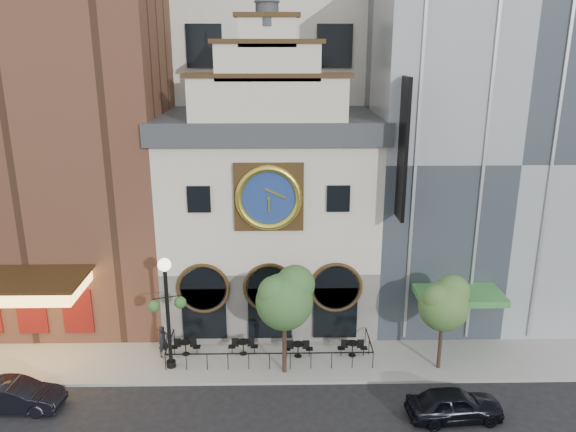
# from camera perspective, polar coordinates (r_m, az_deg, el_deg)

# --- Properties ---
(ground) EXTENTS (120.00, 120.00, 0.00)m
(ground) POSITION_cam_1_polar(r_m,az_deg,el_deg) (28.89, -1.91, -16.79)
(ground) COLOR black
(ground) RESTS_ON ground
(sidewalk) EXTENTS (44.00, 5.00, 0.15)m
(sidewalk) POSITION_cam_1_polar(r_m,az_deg,el_deg) (30.96, -1.85, -14.10)
(sidewalk) COLOR gray
(sidewalk) RESTS_ON ground
(clock_building) EXTENTS (12.60, 8.78, 18.65)m
(clock_building) POSITION_cam_1_polar(r_m,az_deg,el_deg) (33.19, -1.83, 0.58)
(clock_building) COLOR #605E5B
(clock_building) RESTS_ON ground
(theater_building) EXTENTS (14.00, 15.60, 25.00)m
(theater_building) POSITION_cam_1_polar(r_m,az_deg,el_deg) (36.72, -22.97, 10.28)
(theater_building) COLOR brown
(theater_building) RESTS_ON ground
(retail_building) EXTENTS (14.00, 14.40, 20.00)m
(retail_building) POSITION_cam_1_polar(r_m,az_deg,el_deg) (36.71, 19.04, 6.79)
(retail_building) COLOR gray
(retail_building) RESTS_ON ground
(cafe_railing) EXTENTS (10.60, 2.60, 0.90)m
(cafe_railing) POSITION_cam_1_polar(r_m,az_deg,el_deg) (30.70, -1.86, -13.26)
(cafe_railing) COLOR black
(cafe_railing) RESTS_ON sidewalk
(bistro_0) EXTENTS (1.58, 0.68, 0.90)m
(bistro_0) POSITION_cam_1_polar(r_m,az_deg,el_deg) (31.26, -10.36, -12.93)
(bistro_0) COLOR black
(bistro_0) RESTS_ON sidewalk
(bistro_1) EXTENTS (1.58, 0.68, 0.90)m
(bistro_1) POSITION_cam_1_polar(r_m,az_deg,el_deg) (30.91, -4.58, -13.05)
(bistro_1) COLOR black
(bistro_1) RESTS_ON sidewalk
(bistro_2) EXTENTS (1.58, 0.68, 0.90)m
(bistro_2) POSITION_cam_1_polar(r_m,az_deg,el_deg) (30.61, 1.02, -13.32)
(bistro_2) COLOR black
(bistro_2) RESTS_ON sidewalk
(bistro_3) EXTENTS (1.58, 0.68, 0.90)m
(bistro_3) POSITION_cam_1_polar(r_m,az_deg,el_deg) (30.87, 6.56, -13.16)
(bistro_3) COLOR black
(bistro_3) RESTS_ON sidewalk
(car_right) EXTENTS (4.39, 2.06, 1.45)m
(car_right) POSITION_cam_1_polar(r_m,az_deg,el_deg) (27.37, 16.57, -17.88)
(car_right) COLOR black
(car_right) RESTS_ON ground
(car_left) EXTENTS (4.30, 1.71, 1.39)m
(car_left) POSITION_cam_1_polar(r_m,az_deg,el_deg) (29.68, -25.93, -16.09)
(car_left) COLOR black
(car_left) RESTS_ON ground
(pedestrian) EXTENTS (0.74, 0.75, 1.74)m
(pedestrian) POSITION_cam_1_polar(r_m,az_deg,el_deg) (31.13, -12.56, -12.34)
(pedestrian) COLOR black
(pedestrian) RESTS_ON sidewalk
(lamppost) EXTENTS (1.85, 1.01, 5.98)m
(lamppost) POSITION_cam_1_polar(r_m,az_deg,el_deg) (28.84, -12.20, -8.47)
(lamppost) COLOR black
(lamppost) RESTS_ON sidewalk
(tree_left) EXTENTS (2.93, 2.82, 5.64)m
(tree_left) POSITION_cam_1_polar(r_m,az_deg,el_deg) (27.64, -0.27, -8.22)
(tree_left) COLOR #382619
(tree_left) RESTS_ON sidewalk
(tree_right) EXTENTS (2.59, 2.49, 4.98)m
(tree_right) POSITION_cam_1_polar(r_m,az_deg,el_deg) (29.25, 15.60, -8.46)
(tree_right) COLOR #382619
(tree_right) RESTS_ON sidewalk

